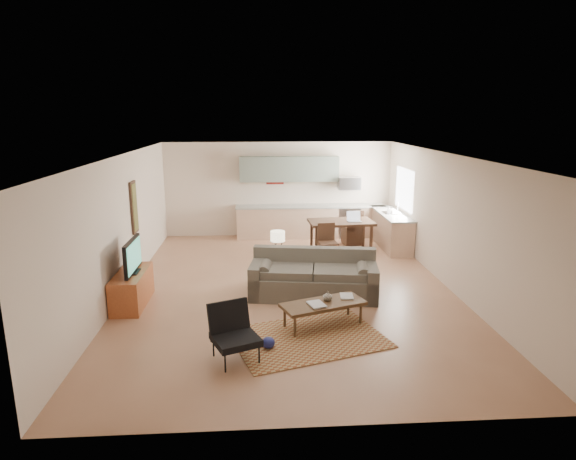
{
  "coord_description": "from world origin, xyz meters",
  "views": [
    {
      "loc": [
        -0.63,
        -9.26,
        3.46
      ],
      "look_at": [
        0.0,
        0.3,
        1.15
      ],
      "focal_mm": 30.0,
      "sensor_mm": 36.0,
      "label": 1
    }
  ],
  "objects": [
    {
      "name": "room",
      "position": [
        0.0,
        0.0,
        1.35
      ],
      "size": [
        9.0,
        9.0,
        9.0
      ],
      "color": "#A67253",
      "rests_on": "ground"
    },
    {
      "name": "kitchen_counter_back",
      "position": [
        0.9,
        4.18,
        0.46
      ],
      "size": [
        4.26,
        0.64,
        0.92
      ],
      "primitive_type": null,
      "color": "tan",
      "rests_on": "ground"
    },
    {
      "name": "kitchen_counter_right",
      "position": [
        2.93,
        3.0,
        0.46
      ],
      "size": [
        0.64,
        2.26,
        0.92
      ],
      "primitive_type": null,
      "color": "tan",
      "rests_on": "ground"
    },
    {
      "name": "kitchen_range",
      "position": [
        2.0,
        4.18,
        0.45
      ],
      "size": [
        0.62,
        0.62,
        0.9
      ],
      "primitive_type": "cube",
      "color": "#A5A8AD",
      "rests_on": "ground"
    },
    {
      "name": "kitchen_microwave",
      "position": [
        2.0,
        4.2,
        1.55
      ],
      "size": [
        0.62,
        0.4,
        0.35
      ],
      "primitive_type": "cube",
      "color": "#A5A8AD",
      "rests_on": "room"
    },
    {
      "name": "upper_cabinets",
      "position": [
        0.3,
        4.33,
        1.95
      ],
      "size": [
        2.8,
        0.34,
        0.7
      ],
      "primitive_type": "cube",
      "color": "gray",
      "rests_on": "room"
    },
    {
      "name": "window_right",
      "position": [
        3.23,
        3.0,
        1.55
      ],
      "size": [
        0.02,
        1.4,
        1.05
      ],
      "primitive_type": "cube",
      "color": "white",
      "rests_on": "room"
    },
    {
      "name": "wall_art_left",
      "position": [
        -3.21,
        0.9,
        1.55
      ],
      "size": [
        0.06,
        0.42,
        1.1
      ],
      "primitive_type": null,
      "color": "olive",
      "rests_on": "room"
    },
    {
      "name": "triptych",
      "position": [
        -0.1,
        4.47,
        1.75
      ],
      "size": [
        1.7,
        0.04,
        0.5
      ],
      "primitive_type": null,
      "color": "beige",
      "rests_on": "room"
    },
    {
      "name": "rug",
      "position": [
        0.15,
        -2.28,
        0.01
      ],
      "size": [
        2.69,
        2.22,
        0.02
      ],
      "primitive_type": "cube",
      "rotation": [
        0.0,
        0.0,
        0.31
      ],
      "color": "brown",
      "rests_on": "floor"
    },
    {
      "name": "sofa",
      "position": [
        0.45,
        -0.46,
        0.44
      ],
      "size": [
        2.67,
        1.46,
        0.88
      ],
      "primitive_type": null,
      "rotation": [
        0.0,
        0.0,
        -0.14
      ],
      "color": "#585348",
      "rests_on": "floor"
    },
    {
      "name": "coffee_table",
      "position": [
        0.45,
        -1.84,
        0.21
      ],
      "size": [
        1.51,
        1.01,
        0.42
      ],
      "primitive_type": null,
      "rotation": [
        0.0,
        0.0,
        0.36
      ],
      "color": "#452D19",
      "rests_on": "floor"
    },
    {
      "name": "book_a",
      "position": [
        0.2,
        -1.99,
        0.43
      ],
      "size": [
        0.43,
        0.46,
        0.03
      ],
      "primitive_type": "imported",
      "rotation": [
        0.0,
        0.0,
        0.31
      ],
      "color": "maroon",
      "rests_on": "coffee_table"
    },
    {
      "name": "book_b",
      "position": [
        0.77,
        -1.6,
        0.43
      ],
      "size": [
        0.28,
        0.34,
        0.02
      ],
      "primitive_type": "imported",
      "rotation": [
        0.0,
        0.0,
        -0.1
      ],
      "color": "navy",
      "rests_on": "coffee_table"
    },
    {
      "name": "vase",
      "position": [
        0.53,
        -1.75,
        0.5
      ],
      "size": [
        0.19,
        0.19,
        0.17
      ],
      "primitive_type": "imported",
      "rotation": [
        0.0,
        0.0,
        -0.09
      ],
      "color": "black",
      "rests_on": "coffee_table"
    },
    {
      "name": "armchair",
      "position": [
        -0.96,
        -2.9,
        0.41
      ],
      "size": [
        0.93,
        0.93,
        0.81
      ],
      "primitive_type": null,
      "rotation": [
        0.0,
        0.0,
        0.4
      ],
      "color": "black",
      "rests_on": "floor"
    },
    {
      "name": "tv_credenza",
      "position": [
        -2.97,
        -0.66,
        0.31
      ],
      "size": [
        0.52,
        1.35,
        0.62
      ],
      "primitive_type": null,
      "color": "#9A4925",
      "rests_on": "floor"
    },
    {
      "name": "tv",
      "position": [
        -2.92,
        -0.66,
        0.93
      ],
      "size": [
        0.1,
        1.04,
        0.62
      ],
      "primitive_type": null,
      "color": "black",
      "rests_on": "tv_credenza"
    },
    {
      "name": "console_table",
      "position": [
        -0.21,
        0.44,
        0.31
      ],
      "size": [
        0.57,
        0.42,
        0.62
      ],
      "primitive_type": null,
      "rotation": [
        0.0,
        0.0,
        0.12
      ],
      "color": "#352217",
      "rests_on": "floor"
    },
    {
      "name": "table_lamp",
      "position": [
        -0.21,
        0.44,
        0.86
      ],
      "size": [
        0.33,
        0.33,
        0.49
      ],
      "primitive_type": null,
      "rotation": [
        0.0,
        0.0,
        0.09
      ],
      "color": "beige",
      "rests_on": "console_table"
    },
    {
      "name": "dining_table",
      "position": [
        1.51,
        2.57,
        0.41
      ],
      "size": [
        1.67,
        1.03,
        0.82
      ],
      "primitive_type": null,
      "rotation": [
        0.0,
        0.0,
        0.07
      ],
      "color": "#352217",
      "rests_on": "floor"
    },
    {
      "name": "dining_chair_near",
      "position": [
        1.07,
        1.84,
        0.45
      ],
      "size": [
        0.48,
        0.5,
        0.9
      ],
      "primitive_type": null,
      "rotation": [
        0.0,
        0.0,
        0.12
      ],
      "color": "#352217",
      "rests_on": "floor"
    },
    {
      "name": "dining_chair_far",
      "position": [
        1.94,
        3.3,
        0.49
      ],
      "size": [
        0.54,
        0.55,
        0.98
      ],
      "primitive_type": null,
      "rotation": [
        0.0,
        0.0,
        3.3
      ],
      "color": "#352217",
      "rests_on": "floor"
    },
    {
      "name": "laptop",
      "position": [
        1.83,
        2.46,
        0.95
      ],
      "size": [
        0.36,
        0.28,
        0.26
      ],
      "primitive_type": null,
      "rotation": [
        0.0,
        0.0,
        0.05
      ],
      "color": "#A5A8AD",
      "rests_on": "dining_table"
    },
    {
      "name": "soap_bottle",
      "position": [
        2.83,
        2.92,
        1.02
      ],
      "size": [
        0.12,
        0.12,
        0.19
      ],
      "primitive_type": "imported",
      "rotation": [
        0.0,
        0.0,
        -0.17
      ],
      "color": "beige",
      "rests_on": "kitchen_counter_right"
    }
  ]
}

